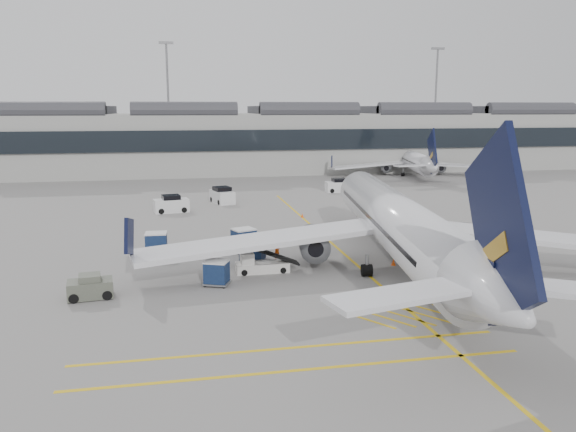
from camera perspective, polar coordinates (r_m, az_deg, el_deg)
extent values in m
plane|color=gray|center=(38.37, -5.52, -7.41)|extent=(220.00, 220.00, 0.00)
cube|color=#9E9E99|center=(108.53, -9.34, 7.33)|extent=(200.00, 20.00, 11.00)
cube|color=black|center=(98.29, -9.16, 7.55)|extent=(200.00, 0.50, 3.60)
cube|color=#38383D|center=(108.33, -9.44, 10.60)|extent=(200.00, 18.00, 1.40)
cylinder|color=slate|center=(122.29, -12.04, 10.90)|extent=(0.44, 0.44, 25.00)
cube|color=slate|center=(123.00, -12.29, 16.83)|extent=(3.00, 0.60, 0.50)
cylinder|color=slate|center=(135.49, 14.72, 10.77)|extent=(0.44, 0.44, 25.00)
cube|color=slate|center=(136.13, 14.99, 16.11)|extent=(3.00, 0.60, 0.50)
cube|color=gold|center=(49.65, 4.91, -3.14)|extent=(0.25, 60.00, 0.01)
cylinder|color=silver|center=(43.81, 10.98, -0.59)|extent=(8.86, 33.08, 4.11)
cone|color=silver|center=(61.78, 6.96, 2.85)|extent=(4.71, 4.93, 4.11)
cone|color=silver|center=(26.19, 20.83, -7.95)|extent=(4.84, 5.80, 4.11)
cube|color=silver|center=(41.19, -2.74, -2.53)|extent=(19.00, 6.99, 0.38)
cube|color=silver|center=(46.09, 24.09, -2.03)|extent=(18.42, 11.80, 0.38)
cylinder|color=slate|center=(43.68, 2.59, -2.78)|extent=(2.85, 4.23, 2.30)
cylinder|color=slate|center=(46.57, 18.36, -2.47)|extent=(2.85, 4.23, 2.30)
cube|color=black|center=(25.99, 20.72, -1.08)|extent=(1.54, 8.29, 9.16)
cylinder|color=black|center=(56.48, 7.89, -1.12)|extent=(0.41, 0.74, 0.70)
cylinder|color=black|center=(41.35, 8.01, -5.48)|extent=(0.89, 0.98, 0.88)
cylinder|color=black|center=(42.69, 15.27, -5.24)|extent=(0.89, 0.98, 0.88)
cylinder|color=silver|center=(105.05, 12.58, 5.55)|extent=(8.43, 25.67, 3.20)
cone|color=silver|center=(119.22, 11.19, 6.22)|extent=(3.84, 4.00, 3.20)
cone|color=silver|center=(90.61, 14.45, 4.87)|extent=(3.98, 4.67, 3.20)
cube|color=silver|center=(102.53, 8.25, 5.15)|extent=(14.73, 4.58, 0.30)
cube|color=silver|center=(105.82, 17.01, 4.96)|extent=(14.08, 9.89, 0.30)
cylinder|color=slate|center=(104.72, 9.84, 4.89)|extent=(2.39, 3.37, 1.79)
cylinder|color=slate|center=(106.70, 15.11, 4.78)|extent=(2.39, 3.37, 1.79)
cube|color=black|center=(90.90, 14.45, 6.40)|extent=(1.59, 6.40, 7.14)
cylinder|color=black|center=(114.85, 11.55, 4.82)|extent=(0.35, 0.58, 0.55)
cylinder|color=black|center=(102.80, 11.59, 4.17)|extent=(0.72, 0.79, 0.68)
cylinder|color=black|center=(103.67, 13.91, 4.12)|extent=(0.72, 0.79, 0.68)
cube|color=silver|center=(42.07, -2.63, -5.20)|extent=(3.95, 1.62, 0.72)
cube|color=black|center=(42.02, -1.25, -4.04)|extent=(3.52, 1.20, 1.53)
cube|color=silver|center=(41.71, -4.18, -4.33)|extent=(0.95, 1.36, 0.93)
cylinder|color=black|center=(41.22, -4.46, -5.76)|extent=(0.46, 0.19, 0.45)
cylinder|color=black|center=(42.59, -4.72, -5.21)|extent=(0.46, 0.19, 0.45)
cylinder|color=black|center=(41.68, -0.50, -5.54)|extent=(0.46, 0.19, 0.45)
cylinder|color=black|center=(43.04, -0.89, -5.00)|extent=(0.46, 0.19, 0.45)
cube|color=gray|center=(44.51, -3.61, -4.52)|extent=(2.42, 2.24, 0.14)
cube|color=#14264D|center=(44.27, -3.62, -3.37)|extent=(2.24, 2.12, 1.66)
cube|color=silver|center=(44.07, -3.63, -2.28)|extent=(2.31, 2.20, 0.11)
cylinder|color=black|center=(44.17, -4.83, -4.76)|extent=(0.28, 0.20, 0.25)
cylinder|color=black|center=(45.33, -4.36, -4.34)|extent=(0.28, 0.20, 0.25)
cylinder|color=black|center=(43.74, -2.82, -4.89)|extent=(0.28, 0.20, 0.25)
cylinder|color=black|center=(44.91, -2.40, -4.47)|extent=(0.28, 0.20, 0.25)
cube|color=gray|center=(39.26, -7.24, -6.75)|extent=(2.05, 1.89, 0.12)
cube|color=#14264D|center=(39.03, -7.26, -5.66)|extent=(1.90, 1.79, 1.42)
cube|color=silver|center=(38.83, -7.29, -4.61)|extent=(1.96, 1.85, 0.10)
cylinder|color=black|center=(39.01, -8.44, -7.01)|extent=(0.24, 0.17, 0.21)
cylinder|color=black|center=(39.98, -7.93, -6.55)|extent=(0.24, 0.17, 0.21)
cylinder|color=black|center=(38.60, -6.51, -7.15)|extent=(0.24, 0.17, 0.21)
cylinder|color=black|center=(39.57, -6.04, -6.69)|extent=(0.24, 0.17, 0.21)
cube|color=gray|center=(47.91, -4.50, -3.41)|extent=(2.36, 2.17, 0.14)
cube|color=#14264D|center=(47.69, -4.52, -2.36)|extent=(2.18, 2.05, 1.64)
cube|color=silver|center=(47.50, -4.53, -1.36)|extent=(2.25, 2.13, 0.11)
cylinder|color=black|center=(47.04, -5.00, -3.79)|extent=(0.27, 0.19, 0.25)
cylinder|color=black|center=(48.11, -5.68, -3.47)|extent=(0.27, 0.19, 0.25)
cylinder|color=black|center=(47.76, -3.31, -3.54)|extent=(0.27, 0.19, 0.25)
cylinder|color=black|center=(48.82, -4.02, -3.23)|extent=(0.27, 0.19, 0.25)
cube|color=gray|center=(47.85, -13.19, -3.70)|extent=(1.92, 1.60, 0.13)
cube|color=#14264D|center=(47.64, -13.23, -2.68)|extent=(1.75, 1.54, 1.58)
cube|color=silver|center=(47.46, -13.28, -1.71)|extent=(1.81, 1.60, 0.11)
cylinder|color=black|center=(47.36, -14.16, -3.99)|extent=(0.24, 0.12, 0.24)
cylinder|color=black|center=(48.52, -14.03, -3.63)|extent=(0.24, 0.12, 0.24)
cylinder|color=black|center=(47.23, -12.32, -3.95)|extent=(0.24, 0.12, 0.24)
cylinder|color=black|center=(48.39, -12.23, -3.59)|extent=(0.24, 0.12, 0.24)
imported|color=#FE530D|center=(45.02, -1.12, -3.49)|extent=(0.71, 0.71, 1.67)
imported|color=#FF5A0D|center=(44.12, -4.49, -3.88)|extent=(0.97, 0.92, 1.58)
cube|color=#54584A|center=(38.50, -19.44, -6.98)|extent=(2.98, 2.03, 1.11)
cube|color=#54584A|center=(38.31, -19.50, -6.03)|extent=(1.50, 1.50, 0.56)
cylinder|color=black|center=(37.94, -20.94, -7.83)|extent=(0.66, 0.36, 0.62)
cylinder|color=black|center=(39.32, -20.87, -7.17)|extent=(0.66, 0.36, 0.62)
cylinder|color=black|center=(37.89, -17.89, -7.65)|extent=(0.66, 0.36, 0.62)
cylinder|color=black|center=(39.27, -17.93, -7.00)|extent=(0.66, 0.36, 0.62)
cone|color=#F24C0A|center=(62.65, 1.46, 0.06)|extent=(0.34, 0.34, 0.47)
cone|color=#F24C0A|center=(44.50, 10.66, -4.62)|extent=(0.37, 0.37, 0.52)
cube|color=silver|center=(67.18, -11.77, 1.03)|extent=(4.25, 2.66, 1.54)
cube|color=black|center=(67.03, -11.80, 1.82)|extent=(2.28, 2.19, 0.66)
cylinder|color=black|center=(66.20, -12.75, 0.46)|extent=(0.69, 0.36, 0.66)
cylinder|color=black|center=(67.91, -12.98, 0.71)|extent=(0.69, 0.36, 0.66)
cylinder|color=black|center=(66.63, -10.51, 0.62)|extent=(0.69, 0.36, 0.66)
cylinder|color=black|center=(68.33, -10.79, 0.86)|extent=(0.69, 0.36, 0.66)
cube|color=silver|center=(72.62, -6.71, 1.94)|extent=(3.14, 4.52, 1.59)
cube|color=black|center=(72.48, -6.72, 2.70)|extent=(2.44, 2.52, 0.68)
cylinder|color=black|center=(71.77, -5.63, 1.49)|extent=(0.44, 0.73, 0.68)
cylinder|color=black|center=(71.11, -6.99, 1.37)|extent=(0.44, 0.73, 0.68)
cylinder|color=black|center=(74.28, -6.42, 1.79)|extent=(0.44, 0.73, 0.68)
cylinder|color=black|center=(73.65, -7.74, 1.68)|extent=(0.44, 0.73, 0.68)
cube|color=silver|center=(82.06, 5.21, 2.97)|extent=(3.89, 1.98, 1.50)
cube|color=black|center=(81.94, 5.23, 3.60)|extent=(1.95, 1.85, 0.64)
cylinder|color=black|center=(80.96, 4.49, 2.57)|extent=(0.65, 0.24, 0.64)
cylinder|color=black|center=(82.60, 4.19, 2.74)|extent=(0.65, 0.24, 0.64)
cylinder|color=black|center=(81.66, 6.24, 2.61)|extent=(0.65, 0.24, 0.64)
cylinder|color=black|center=(83.29, 5.91, 2.78)|extent=(0.65, 0.24, 0.64)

